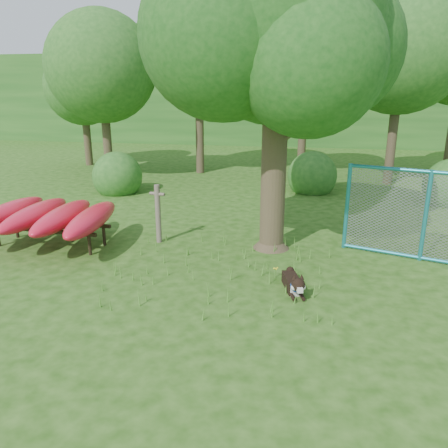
% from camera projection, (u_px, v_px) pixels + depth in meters
% --- Properties ---
extents(ground, '(80.00, 80.00, 0.00)m').
position_uv_depth(ground, '(201.00, 293.00, 8.18)').
color(ground, '#1E470E').
rests_on(ground, ground).
extents(oak_tree, '(5.48, 4.83, 7.20)m').
position_uv_depth(oak_tree, '(276.00, 32.00, 9.12)').
color(oak_tree, '#3D3121').
rests_on(oak_tree, ground).
extents(wooden_post, '(0.40, 0.16, 1.46)m').
position_uv_depth(wooden_post, '(158.00, 212.00, 10.68)').
color(wooden_post, brown).
rests_on(wooden_post, ground).
extents(kayak_rack, '(3.14, 3.00, 0.99)m').
position_uv_depth(kayak_rack, '(49.00, 216.00, 10.43)').
color(kayak_rack, black).
rests_on(kayak_rack, ground).
extents(husky_dog, '(0.49, 1.08, 0.49)m').
position_uv_depth(husky_dog, '(294.00, 284.00, 8.17)').
color(husky_dog, black).
rests_on(husky_dog, ground).
extents(fence_section, '(3.34, 1.18, 3.39)m').
position_uv_depth(fence_section, '(425.00, 216.00, 9.45)').
color(fence_section, teal).
rests_on(fence_section, ground).
extents(wildflower_clump, '(0.11, 0.09, 0.23)m').
position_uv_depth(wildflower_clump, '(275.00, 269.00, 8.79)').
color(wildflower_clump, '#518E2E').
rests_on(wildflower_clump, ground).
extents(bg_tree_a, '(4.40, 4.40, 6.70)m').
position_uv_depth(bg_tree_a, '(101.00, 67.00, 17.42)').
color(bg_tree_a, '#3D3121').
rests_on(bg_tree_a, ground).
extents(bg_tree_b, '(5.20, 5.20, 8.22)m').
position_uv_depth(bg_tree_b, '(198.00, 40.00, 18.32)').
color(bg_tree_b, '#3D3121').
rests_on(bg_tree_b, ground).
extents(bg_tree_c, '(4.00, 4.00, 6.12)m').
position_uv_depth(bg_tree_c, '(305.00, 78.00, 18.89)').
color(bg_tree_c, '#3D3121').
rests_on(bg_tree_c, ground).
extents(bg_tree_d, '(4.80, 4.80, 7.50)m').
position_uv_depth(bg_tree_d, '(402.00, 49.00, 16.08)').
color(bg_tree_d, '#3D3121').
rests_on(bg_tree_d, ground).
extents(bg_tree_f, '(3.60, 3.60, 5.55)m').
position_uv_depth(bg_tree_f, '(83.00, 87.00, 20.91)').
color(bg_tree_f, '#3D3121').
rests_on(bg_tree_f, ground).
extents(shrub_left, '(1.80, 1.80, 1.80)m').
position_uv_depth(shrub_left, '(119.00, 192.00, 16.13)').
color(shrub_left, '#255D1E').
rests_on(shrub_left, ground).
extents(shrub_mid, '(1.80, 1.80, 1.80)m').
position_uv_depth(shrub_mid, '(311.00, 192.00, 16.26)').
color(shrub_mid, '#255D1E').
rests_on(shrub_mid, ground).
extents(wooded_hillside, '(80.00, 12.00, 6.00)m').
position_uv_depth(wooded_hillside, '(288.00, 98.00, 33.55)').
color(wooded_hillside, '#255D1E').
rests_on(wooded_hillside, ground).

